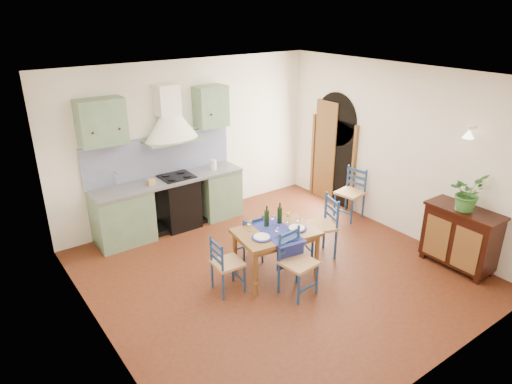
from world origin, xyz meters
TOP-DOWN VIEW (x-y plane):
  - floor at (0.00, 0.00)m, footprint 5.00×5.00m
  - back_wall at (-0.47, 2.29)m, footprint 5.00×0.96m
  - right_wall at (2.50, 0.28)m, footprint 0.26×5.00m
  - left_wall at (-2.50, 0.00)m, footprint 0.04×5.00m
  - ceiling at (0.00, 0.00)m, footprint 5.00×5.00m
  - dining_table at (-0.06, -0.05)m, footprint 1.21×0.93m
  - chair_near at (-0.11, -0.55)m, footprint 0.46×0.46m
  - chair_far at (-0.17, 0.47)m, footprint 0.40×0.40m
  - chair_left at (-0.85, 0.03)m, footprint 0.40×0.40m
  - chair_right at (0.85, -0.01)m, footprint 0.56×0.56m
  - chair_spare at (2.23, 0.67)m, footprint 0.50×0.50m
  - sideboard at (2.26, -1.45)m, footprint 0.50×1.05m
  - potted_plant at (2.22, -1.45)m, footprint 0.53×0.47m

SIDE VIEW (x-z plane):
  - floor at x=0.00m, z-range 0.00..0.00m
  - chair_far at x=-0.17m, z-range 0.01..0.81m
  - chair_left at x=-0.85m, z-range 0.01..0.82m
  - chair_near at x=-0.11m, z-range 0.02..0.91m
  - chair_spare at x=2.23m, z-range 0.02..0.94m
  - chair_right at x=0.85m, z-range 0.02..0.98m
  - sideboard at x=2.26m, z-range 0.04..0.98m
  - dining_table at x=-0.06m, z-range 0.12..1.14m
  - back_wall at x=-0.47m, z-range -0.35..2.45m
  - potted_plant at x=2.22m, z-range 0.94..1.47m
  - right_wall at x=2.50m, z-range -0.06..2.74m
  - left_wall at x=-2.50m, z-range 0.00..2.80m
  - ceiling at x=0.00m, z-range 2.80..2.81m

